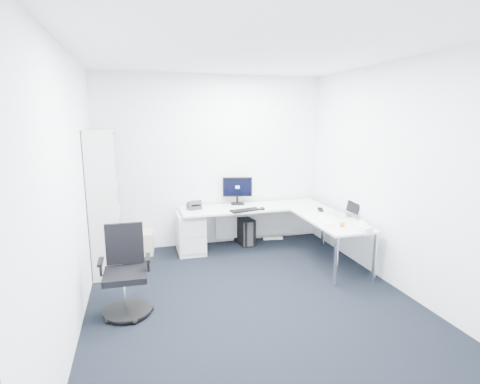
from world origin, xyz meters
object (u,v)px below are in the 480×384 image
object	(u,v)px
l_desk	(259,233)
laptop	(341,207)
task_chair	(125,272)
monitor	(237,190)
bookshelf	(105,201)

from	to	relation	value
l_desk	laptop	world-z (taller)	laptop
l_desk	task_chair	xyz separation A→B (m)	(-1.91, -1.33, 0.14)
l_desk	monitor	distance (m)	0.80
laptop	task_chair	bearing A→B (deg)	-165.64
task_chair	laptop	world-z (taller)	task_chair
task_chair	laptop	xyz separation A→B (m)	(2.95, 0.79, 0.32)
monitor	laptop	bearing A→B (deg)	-30.35
bookshelf	monitor	xyz separation A→B (m)	(1.98, 0.50, -0.06)
bookshelf	task_chair	bearing A→B (deg)	-79.01
monitor	laptop	distance (m)	1.65
bookshelf	monitor	bearing A→B (deg)	14.06
task_chair	laptop	size ratio (longest dim) A/B	2.69
l_desk	bookshelf	distance (m)	2.26
l_desk	monitor	size ratio (longest dim) A/B	4.81
task_chair	monitor	world-z (taller)	monitor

